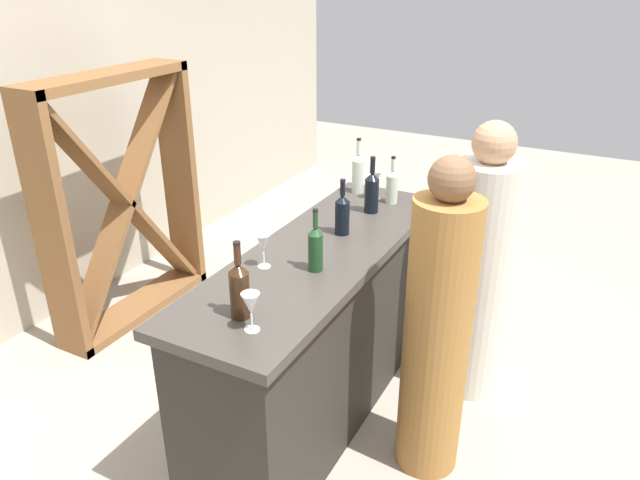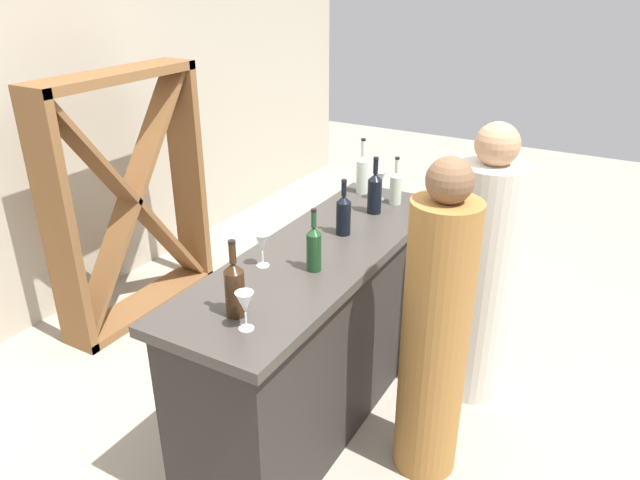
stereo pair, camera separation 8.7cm
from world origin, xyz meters
The scene contains 15 objects.
ground_plane centered at (0.00, 0.00, 0.00)m, with size 12.00×12.00×0.00m, color #9E9384.
back_wall centered at (0.00, 2.20, 1.40)m, with size 8.00×0.10×2.80m, color #B2A893.
bar_counter centered at (0.00, 0.00, 0.50)m, with size 1.95×0.61×1.00m.
wine_rack centered at (0.32, 1.65, 0.84)m, with size 1.22×0.28×1.68m.
wine_bottle_leftmost_amber_brown centered at (-0.70, -0.01, 1.12)m, with size 0.08×0.08×0.33m.
wine_bottle_second_left_olive_green centered at (-0.20, -0.08, 1.11)m, with size 0.07×0.07×0.30m.
wine_bottle_center_near_black centered at (0.22, -0.01, 1.11)m, with size 0.08×0.08×0.30m.
wine_bottle_second_right_near_black centered at (0.57, -0.03, 1.12)m, with size 0.08×0.08×0.33m.
wine_bottle_rightmost_clear_pale centered at (0.76, -0.08, 1.10)m, with size 0.07×0.07×0.28m.
wine_bottle_far_right_clear_pale centered at (0.83, 0.17, 1.13)m, with size 0.08×0.08×0.34m.
wine_glass_near_left centered at (-0.76, -0.10, 1.11)m, with size 0.07×0.07×0.16m.
wine_glass_near_center centered at (0.77, 0.03, 1.12)m, with size 0.07×0.07×0.17m.
wine_glass_near_right centered at (-0.29, 0.14, 1.11)m, with size 0.06×0.06×0.16m.
person_left_guest centered at (0.62, -0.66, 0.73)m, with size 0.43×0.43×1.58m.
person_center_guest centered at (-0.08, -0.65, 0.74)m, with size 0.39×0.39×1.59m.
Camera 1 is at (-2.36, -1.24, 2.28)m, focal length 33.59 mm.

